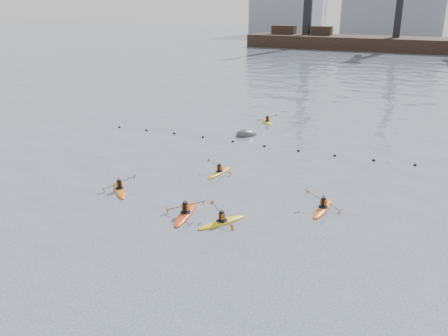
{
  "coord_description": "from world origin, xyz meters",
  "views": [
    {
      "loc": [
        10.69,
        -14.1,
        11.84
      ],
      "look_at": [
        0.31,
        8.93,
        2.8
      ],
      "focal_mm": 38.0,
      "sensor_mm": 36.0,
      "label": 1
    }
  ],
  "objects_px": {
    "kayaker_1": "(222,222)",
    "mooring_buoy": "(247,135)",
    "kayaker_2": "(120,189)",
    "kayaker_5": "(267,122)",
    "kayaker_3": "(219,172)",
    "kayaker_4": "(323,208)",
    "kayaker_0": "(185,213)"
  },
  "relations": [
    {
      "from": "kayaker_1",
      "to": "mooring_buoy",
      "type": "relative_size",
      "value": 1.35
    },
    {
      "from": "kayaker_0",
      "to": "kayaker_1",
      "type": "xyz_separation_m",
      "value": [
        2.36,
        -0.11,
        -0.01
      ]
    },
    {
      "from": "kayaker_0",
      "to": "kayaker_1",
      "type": "bearing_deg",
      "value": -13.41
    },
    {
      "from": "kayaker_3",
      "to": "kayaker_4",
      "type": "bearing_deg",
      "value": -12.63
    },
    {
      "from": "kayaker_4",
      "to": "mooring_buoy",
      "type": "distance_m",
      "value": 16.71
    },
    {
      "from": "kayaker_4",
      "to": "kayaker_1",
      "type": "bearing_deg",
      "value": 44.87
    },
    {
      "from": "kayaker_3",
      "to": "mooring_buoy",
      "type": "xyz_separation_m",
      "value": [
        -1.92,
        10.19,
        -0.09
      ]
    },
    {
      "from": "mooring_buoy",
      "to": "kayaker_4",
      "type": "bearing_deg",
      "value": -52.59
    },
    {
      "from": "kayaker_1",
      "to": "kayaker_5",
      "type": "height_order",
      "value": "kayaker_1"
    },
    {
      "from": "mooring_buoy",
      "to": "kayaker_1",
      "type": "bearing_deg",
      "value": -72.75
    },
    {
      "from": "kayaker_0",
      "to": "kayaker_1",
      "type": "height_order",
      "value": "kayaker_0"
    },
    {
      "from": "kayaker_0",
      "to": "kayaker_4",
      "type": "xyz_separation_m",
      "value": [
        7.1,
        4.07,
        -0.01
      ]
    },
    {
      "from": "kayaker_2",
      "to": "kayaker_4",
      "type": "xyz_separation_m",
      "value": [
        12.82,
        2.56,
        0.0
      ]
    },
    {
      "from": "kayaker_2",
      "to": "kayaker_5",
      "type": "bearing_deg",
      "value": 39.19
    },
    {
      "from": "kayaker_1",
      "to": "kayaker_3",
      "type": "height_order",
      "value": "kayaker_1"
    },
    {
      "from": "kayaker_4",
      "to": "kayaker_5",
      "type": "xyz_separation_m",
      "value": [
        -10.0,
        18.48,
        -0.01
      ]
    },
    {
      "from": "kayaker_1",
      "to": "kayaker_5",
      "type": "bearing_deg",
      "value": 134.5
    },
    {
      "from": "kayaker_5",
      "to": "kayaker_3",
      "type": "bearing_deg",
      "value": -119.28
    },
    {
      "from": "kayaker_0",
      "to": "kayaker_5",
      "type": "bearing_deg",
      "value": 86.51
    },
    {
      "from": "kayaker_3",
      "to": "mooring_buoy",
      "type": "distance_m",
      "value": 10.37
    },
    {
      "from": "kayaker_1",
      "to": "mooring_buoy",
      "type": "height_order",
      "value": "kayaker_1"
    },
    {
      "from": "kayaker_0",
      "to": "kayaker_5",
      "type": "distance_m",
      "value": 22.74
    },
    {
      "from": "kayaker_2",
      "to": "mooring_buoy",
      "type": "height_order",
      "value": "kayaker_2"
    },
    {
      "from": "kayaker_1",
      "to": "kayaker_0",
      "type": "bearing_deg",
      "value": -151.17
    },
    {
      "from": "kayaker_3",
      "to": "mooring_buoy",
      "type": "bearing_deg",
      "value": 108.59
    },
    {
      "from": "kayaker_1",
      "to": "kayaker_2",
      "type": "xyz_separation_m",
      "value": [
        -8.09,
        1.62,
        0.0
      ]
    },
    {
      "from": "kayaker_4",
      "to": "kayaker_3",
      "type": "bearing_deg",
      "value": -17.11
    },
    {
      "from": "kayaker_2",
      "to": "kayaker_4",
      "type": "distance_m",
      "value": 13.08
    },
    {
      "from": "kayaker_3",
      "to": "mooring_buoy",
      "type": "height_order",
      "value": "kayaker_3"
    },
    {
      "from": "kayaker_0",
      "to": "mooring_buoy",
      "type": "xyz_separation_m",
      "value": [
        -3.06,
        17.35,
        -0.11
      ]
    },
    {
      "from": "kayaker_1",
      "to": "kayaker_4",
      "type": "distance_m",
      "value": 6.31
    },
    {
      "from": "mooring_buoy",
      "to": "kayaker_2",
      "type": "bearing_deg",
      "value": -99.58
    }
  ]
}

